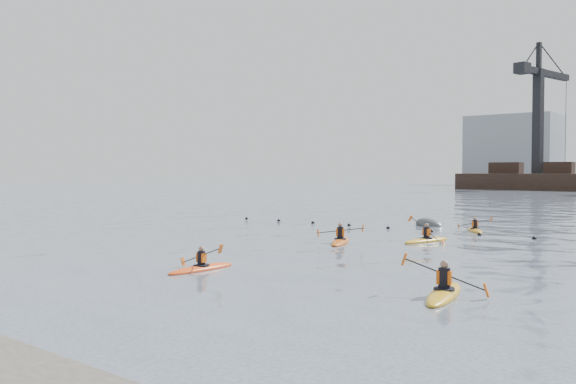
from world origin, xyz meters
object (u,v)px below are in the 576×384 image
kayaker_0 (201,267)px  mooring_buoy (430,226)px  kayaker_1 (444,292)px  kayaker_2 (340,241)px  kayaker_5 (475,230)px  kayaker_3 (427,240)px

kayaker_0 → mooring_buoy: kayaker_0 is taller
kayaker_1 → kayaker_2: size_ratio=1.06×
kayaker_2 → kayaker_5: kayaker_2 is taller
kayaker_5 → mooring_buoy: kayaker_5 is taller
kayaker_0 → mooring_buoy: 21.79m
kayaker_1 → kayaker_3: (-6.48, 12.14, -0.01)m
kayaker_2 → mooring_buoy: 11.52m
kayaker_2 → mooring_buoy: (-0.66, 11.50, -0.11)m
kayaker_3 → mooring_buoy: bearing=127.2°
kayaker_1 → kayaker_3: 13.76m
mooring_buoy → kayaker_0: bearing=-86.2°
kayaker_5 → kayaker_2: bearing=-140.5°
kayaker_0 → kayaker_5: kayaker_0 is taller
kayaker_0 → kayaker_2: 10.27m
kayaker_1 → kayaker_3: bearing=103.8°
kayaker_1 → kayaker_2: 13.20m
kayaker_1 → kayaker_2: (-9.67, 8.98, -0.00)m
kayaker_1 → kayaker_5: kayaker_1 is taller
kayaker_0 → kayaker_5: (2.25, 20.15, -0.00)m
mooring_buoy → kayaker_2: bearing=-86.7°
kayaker_2 → kayaker_5: bearing=47.7°
kayaker_0 → kayaker_1: kayaker_1 is taller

